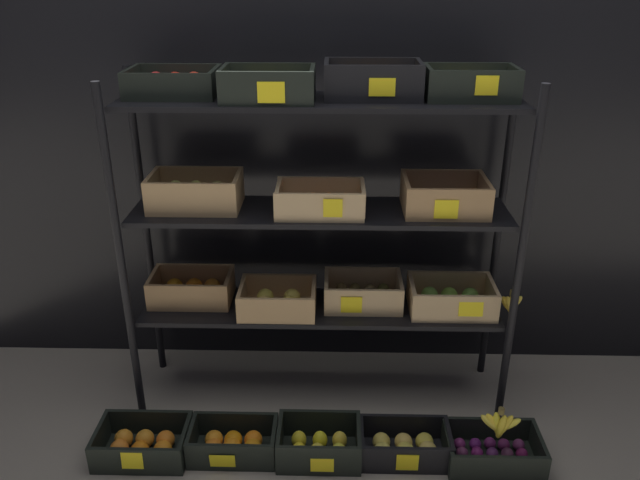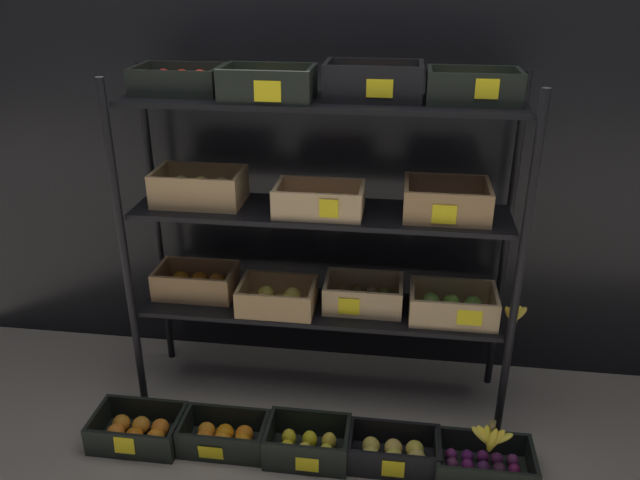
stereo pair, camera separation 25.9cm
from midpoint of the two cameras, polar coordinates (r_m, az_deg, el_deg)
ground_plane at (r=2.99m, az=2.55°, el=-13.56°), size 10.00×10.00×0.00m
storefront_wall at (r=2.80m, az=3.77°, el=12.27°), size 3.95×0.12×2.51m
display_rack at (r=2.54m, az=2.92°, el=3.03°), size 1.66×0.38×1.48m
crate_ground_orange at (r=2.77m, az=-13.48°, el=-16.53°), size 0.36×0.24×0.13m
crate_ground_left_orange at (r=2.69m, az=-5.83°, el=-17.38°), size 0.35×0.21×0.12m
crate_ground_lemon at (r=2.64m, az=1.84°, el=-18.13°), size 0.33×0.23×0.14m
crate_ground_apple_gold at (r=2.65m, az=9.61°, el=-18.53°), size 0.36×0.21×0.12m
crate_ground_plum at (r=2.68m, az=17.45°, el=-18.99°), size 0.38×0.23×0.12m
banana_bunch_loose at (r=2.60m, az=18.09°, el=-16.75°), size 0.17×0.05×0.14m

